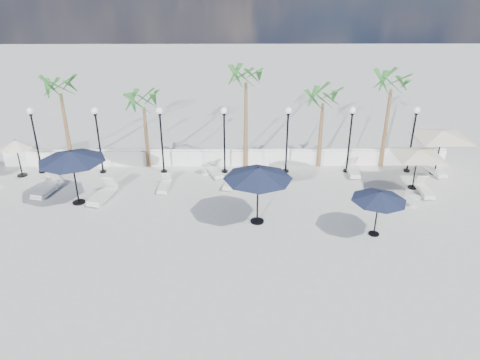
{
  "coord_description": "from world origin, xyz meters",
  "views": [
    {
      "loc": [
        0.71,
        -17.97,
        11.22
      ],
      "look_at": [
        0.84,
        2.28,
        1.5
      ],
      "focal_mm": 35.0,
      "sensor_mm": 36.0,
      "label": 1
    }
  ],
  "objects_px": {
    "lounger_7": "(353,170)",
    "parasol_cream_sq_b": "(443,131)",
    "lounger_0": "(47,188)",
    "lounger_4": "(215,171)",
    "lounger_3": "(164,185)",
    "parasol_navy_right": "(379,197)",
    "lounger_8": "(435,170)",
    "lounger_1": "(103,194)",
    "lounger_5": "(231,182)",
    "lounger_6": "(424,189)",
    "parasol_cream_sq_a": "(419,150)",
    "parasol_cream_small": "(16,145)",
    "parasol_navy_mid": "(258,174)",
    "parasol_navy_left": "(71,156)",
    "lounger_2": "(52,181)"
  },
  "relations": [
    {
      "from": "lounger_0",
      "to": "lounger_4",
      "type": "xyz_separation_m",
      "value": [
        8.69,
        2.18,
        -0.06
      ]
    },
    {
      "from": "lounger_7",
      "to": "lounger_8",
      "type": "relative_size",
      "value": 1.03
    },
    {
      "from": "lounger_0",
      "to": "lounger_8",
      "type": "bearing_deg",
      "value": 18.92
    },
    {
      "from": "parasol_navy_right",
      "to": "parasol_cream_sq_a",
      "type": "height_order",
      "value": "parasol_cream_sq_a"
    },
    {
      "from": "parasol_navy_left",
      "to": "lounger_8",
      "type": "bearing_deg",
      "value": 10.05
    },
    {
      "from": "lounger_7",
      "to": "parasol_cream_sq_b",
      "type": "xyz_separation_m",
      "value": [
        4.7,
        -0.02,
        2.33
      ]
    },
    {
      "from": "lounger_4",
      "to": "lounger_3",
      "type": "bearing_deg",
      "value": -167.45
    },
    {
      "from": "lounger_1",
      "to": "lounger_4",
      "type": "relative_size",
      "value": 1.29
    },
    {
      "from": "lounger_8",
      "to": "parasol_navy_mid",
      "type": "bearing_deg",
      "value": -162.52
    },
    {
      "from": "lounger_2",
      "to": "parasol_cream_sq_b",
      "type": "relative_size",
      "value": 0.36
    },
    {
      "from": "lounger_4",
      "to": "parasol_cream_sq_b",
      "type": "bearing_deg",
      "value": -21.31
    },
    {
      "from": "lounger_8",
      "to": "parasol_navy_left",
      "type": "distance_m",
      "value": 19.7
    },
    {
      "from": "lounger_4",
      "to": "lounger_7",
      "type": "height_order",
      "value": "lounger_7"
    },
    {
      "from": "lounger_6",
      "to": "parasol_cream_sq_a",
      "type": "bearing_deg",
      "value": 122.87
    },
    {
      "from": "lounger_6",
      "to": "parasol_navy_mid",
      "type": "bearing_deg",
      "value": -161.21
    },
    {
      "from": "lounger_4",
      "to": "parasol_navy_right",
      "type": "relative_size",
      "value": 0.72
    },
    {
      "from": "lounger_3",
      "to": "parasol_navy_right",
      "type": "xyz_separation_m",
      "value": [
        9.98,
        -4.59,
        1.7
      ]
    },
    {
      "from": "parasol_navy_left",
      "to": "lounger_0",
      "type": "bearing_deg",
      "value": 149.66
    },
    {
      "from": "lounger_1",
      "to": "parasol_cream_sq_b",
      "type": "bearing_deg",
      "value": 23.13
    },
    {
      "from": "parasol_navy_right",
      "to": "parasol_cream_small",
      "type": "height_order",
      "value": "parasol_cream_small"
    },
    {
      "from": "lounger_0",
      "to": "parasol_navy_left",
      "type": "height_order",
      "value": "parasol_navy_left"
    },
    {
      "from": "lounger_1",
      "to": "parasol_navy_left",
      "type": "xyz_separation_m",
      "value": [
        -1.13,
        -0.4,
        2.27
      ]
    },
    {
      "from": "lounger_0",
      "to": "lounger_3",
      "type": "bearing_deg",
      "value": 16.55
    },
    {
      "from": "lounger_0",
      "to": "parasol_cream_sq_a",
      "type": "bearing_deg",
      "value": 14.05
    },
    {
      "from": "lounger_1",
      "to": "lounger_5",
      "type": "relative_size",
      "value": 1.25
    },
    {
      "from": "lounger_1",
      "to": "lounger_4",
      "type": "height_order",
      "value": "lounger_1"
    },
    {
      "from": "lounger_1",
      "to": "parasol_navy_mid",
      "type": "height_order",
      "value": "parasol_navy_mid"
    },
    {
      "from": "lounger_1",
      "to": "parasol_cream_sq_b",
      "type": "height_order",
      "value": "parasol_cream_sq_b"
    },
    {
      "from": "lounger_2",
      "to": "lounger_3",
      "type": "xyz_separation_m",
      "value": [
        6.16,
        -0.52,
        -0.03
      ]
    },
    {
      "from": "lounger_7",
      "to": "lounger_5",
      "type": "bearing_deg",
      "value": -165.7
    },
    {
      "from": "lounger_6",
      "to": "parasol_cream_sq_a",
      "type": "height_order",
      "value": "parasol_cream_sq_a"
    },
    {
      "from": "lounger_0",
      "to": "parasol_navy_mid",
      "type": "distance_m",
      "value": 11.51
    },
    {
      "from": "parasol_navy_left",
      "to": "parasol_cream_sq_b",
      "type": "distance_m",
      "value": 19.57
    },
    {
      "from": "lounger_0",
      "to": "lounger_3",
      "type": "relative_size",
      "value": 1.34
    },
    {
      "from": "lounger_0",
      "to": "lounger_4",
      "type": "relative_size",
      "value": 1.28
    },
    {
      "from": "parasol_navy_mid",
      "to": "parasol_navy_right",
      "type": "xyz_separation_m",
      "value": [
        5.17,
        -1.12,
        -0.58
      ]
    },
    {
      "from": "lounger_0",
      "to": "lounger_7",
      "type": "bearing_deg",
      "value": 20.64
    },
    {
      "from": "parasol_cream_sq_a",
      "to": "lounger_7",
      "type": "bearing_deg",
      "value": 146.49
    },
    {
      "from": "lounger_4",
      "to": "lounger_5",
      "type": "xyz_separation_m",
      "value": [
        0.94,
        -1.38,
        0.01
      ]
    },
    {
      "from": "lounger_8",
      "to": "parasol_cream_small",
      "type": "distance_m",
      "value": 23.51
    },
    {
      "from": "lounger_1",
      "to": "parasol_cream_small",
      "type": "xyz_separation_m",
      "value": [
        -5.32,
        2.86,
        1.6
      ]
    },
    {
      "from": "parasol_cream_sq_a",
      "to": "parasol_cream_small",
      "type": "height_order",
      "value": "parasol_cream_sq_a"
    },
    {
      "from": "parasol_navy_left",
      "to": "parasol_cream_sq_b",
      "type": "xyz_separation_m",
      "value": [
        19.27,
        3.4,
        0.03
      ]
    },
    {
      "from": "lounger_2",
      "to": "parasol_cream_sq_b",
      "type": "xyz_separation_m",
      "value": [
        21.33,
        1.33,
        2.33
      ]
    },
    {
      "from": "parasol_cream_sq_b",
      "to": "lounger_0",
      "type": "bearing_deg",
      "value": -173.96
    },
    {
      "from": "lounger_2",
      "to": "lounger_5",
      "type": "height_order",
      "value": "lounger_2"
    },
    {
      "from": "lounger_5",
      "to": "lounger_6",
      "type": "xyz_separation_m",
      "value": [
        10.1,
        -1.01,
        0.01
      ]
    },
    {
      "from": "lounger_7",
      "to": "parasol_navy_mid",
      "type": "relative_size",
      "value": 0.6
    },
    {
      "from": "parasol_navy_mid",
      "to": "lounger_5",
      "type": "bearing_deg",
      "value": 107.8
    },
    {
      "from": "lounger_3",
      "to": "parasol_cream_sq_b",
      "type": "height_order",
      "value": "parasol_cream_sq_b"
    }
  ]
}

